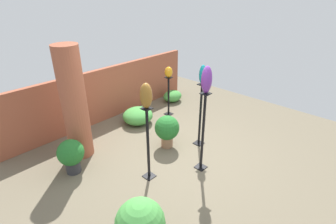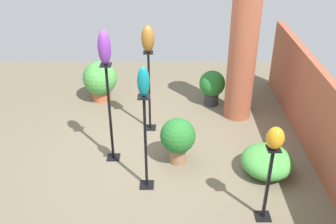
{
  "view_description": "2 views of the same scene",
  "coord_description": "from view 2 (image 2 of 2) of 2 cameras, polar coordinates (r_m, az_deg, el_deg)",
  "views": [
    {
      "loc": [
        -3.55,
        -3.06,
        3.3
      ],
      "look_at": [
        0.04,
        0.3,
        0.89
      ],
      "focal_mm": 28.0,
      "sensor_mm": 36.0,
      "label": 1
    },
    {
      "loc": [
        5.05,
        0.19,
        3.72
      ],
      "look_at": [
        0.2,
        0.21,
        0.97
      ],
      "focal_mm": 42.0,
      "sensor_mm": 36.0,
      "label": 2
    }
  ],
  "objects": [
    {
      "name": "ground_plane",
      "position": [
        6.27,
        -1.94,
        -6.78
      ],
      "size": [
        8.0,
        8.0,
        0.0
      ],
      "primitive_type": "plane",
      "color": "#6B604C"
    },
    {
      "name": "brick_wall_back",
      "position": [
        6.33,
        21.27,
        -1.18
      ],
      "size": [
        5.6,
        0.12,
        1.39
      ],
      "primitive_type": "cube",
      "color": "#9E5138",
      "rests_on": "ground"
    },
    {
      "name": "brick_pillar",
      "position": [
        7.04,
        10.72,
        7.85
      ],
      "size": [
        0.49,
        0.49,
        2.34
      ],
      "primitive_type": "cylinder",
      "color": "#9E5138",
      "rests_on": "ground"
    },
    {
      "name": "pedestal_bronze",
      "position": [
        6.71,
        -2.72,
        2.5
      ],
      "size": [
        0.2,
        0.2,
        1.44
      ],
      "color": "black",
      "rests_on": "ground"
    },
    {
      "name": "pedestal_teal",
      "position": [
        5.37,
        -3.26,
        -5.11
      ],
      "size": [
        0.2,
        0.2,
        1.45
      ],
      "color": "black",
      "rests_on": "ground"
    },
    {
      "name": "pedestal_amber",
      "position": [
        5.12,
        14.21,
        -10.57
      ],
      "size": [
        0.2,
        0.2,
        1.09
      ],
      "color": "black",
      "rests_on": "ground"
    },
    {
      "name": "pedestal_violet",
      "position": [
        5.95,
        -8.39,
        -0.79
      ],
      "size": [
        0.2,
        0.2,
        1.6
      ],
      "color": "black",
      "rests_on": "ground"
    },
    {
      "name": "art_vase_bronze",
      "position": [
        6.32,
        -2.94,
        10.57
      ],
      "size": [
        0.21,
        0.21,
        0.44
      ],
      "primitive_type": "ellipsoid",
      "color": "brown",
      "rests_on": "pedestal_bronze"
    },
    {
      "name": "art_vase_teal",
      "position": [
        4.87,
        -3.59,
        4.4
      ],
      "size": [
        0.15,
        0.16,
        0.4
      ],
      "primitive_type": "ellipsoid",
      "color": "#0F727A",
      "rests_on": "pedestal_teal"
    },
    {
      "name": "art_vase_amber",
      "position": [
        4.69,
        15.3,
        -3.67
      ],
      "size": [
        0.21,
        0.21,
        0.29
      ],
      "primitive_type": "ellipsoid",
      "color": "orange",
      "rests_on": "pedestal_amber"
    },
    {
      "name": "art_vase_violet",
      "position": [
        5.48,
        -9.23,
        9.18
      ],
      "size": [
        0.2,
        0.18,
        0.49
      ],
      "primitive_type": "ellipsoid",
      "color": "#6B2D8C",
      "rests_on": "pedestal_violet"
    },
    {
      "name": "potted_plant_front_right",
      "position": [
        7.68,
        6.42,
        3.86
      ],
      "size": [
        0.5,
        0.5,
        0.7
      ],
      "color": "#2D2D33",
      "rests_on": "ground"
    },
    {
      "name": "potted_plant_near_pillar",
      "position": [
        7.9,
        -9.84,
        4.7
      ],
      "size": [
        0.67,
        0.67,
        0.81
      ],
      "color": "#B25B38",
      "rests_on": "ground"
    },
    {
      "name": "potted_plant_front_left",
      "position": [
        5.96,
        1.43,
        -3.72
      ],
      "size": [
        0.54,
        0.54,
        0.75
      ],
      "color": "#936B4C",
      "rests_on": "ground"
    },
    {
      "name": "foliage_bed_east",
      "position": [
        6.05,
        14.16,
        -6.95
      ],
      "size": [
        0.79,
        0.77,
        0.41
      ],
      "primitive_type": "ellipsoid",
      "color": "#479942",
      "rests_on": "ground"
    }
  ]
}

